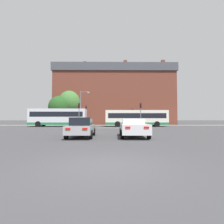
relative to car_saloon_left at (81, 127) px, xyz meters
The scene contains 16 objects.
ground_plane 8.50m from the car_saloon_left, 76.03° to the right, with size 400.00×400.00×0.00m, color #3D3D3F.
stop_line_strip 14.25m from the car_saloon_left, 81.75° to the left, with size 7.48×0.30×0.01m, color silver.
far_pavement 26.22m from the car_saloon_left, 85.53° to the left, with size 68.32×2.50×0.01m, color #A09B91.
brick_civic_building 37.37m from the car_saloon_left, 84.86° to the left, with size 31.23×15.82×17.42m.
car_saloon_left is the anchor object (origin of this frame).
car_roadster_right 4.01m from the car_saloon_left, ahead, with size 2.17×4.80×1.41m.
bus_crossing_lead 20.06m from the car_saloon_left, 69.56° to the left, with size 11.30×2.74×3.00m.
bus_crossing_trailing 20.29m from the car_saloon_left, 111.45° to the left, with size 10.26×2.70×3.27m.
traffic_light_far_left 25.66m from the car_saloon_left, 97.13° to the left, with size 0.26×0.31×4.41m.
traffic_light_near_left 14.89m from the car_saloon_left, 100.93° to the left, with size 0.26×0.31×3.94m.
traffic_light_far_right 26.45m from the car_saloon_left, 74.47° to the left, with size 0.26×0.31×3.67m.
traffic_light_near_right 16.09m from the car_saloon_left, 63.79° to the left, with size 0.26×0.31×3.96m.
street_lamp_junction 19.69m from the car_saloon_left, 99.09° to the left, with size 1.78×0.36×6.63m.
pedestrian_waiting 27.64m from the car_saloon_left, 103.09° to the left, with size 0.27×0.43×1.81m.
tree_by_building 31.68m from the car_saloon_left, 104.55° to the left, with size 5.97×5.97×8.66m.
tree_kerbside 30.33m from the car_saloon_left, 109.42° to the left, with size 5.13×5.13×6.97m.
Camera 1 is at (0.17, -5.19, 1.38)m, focal length 28.00 mm.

